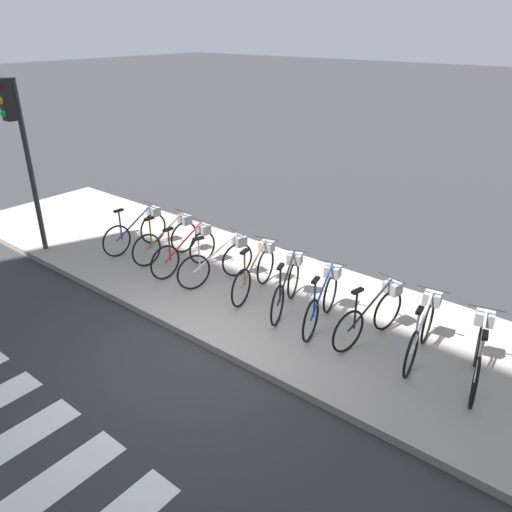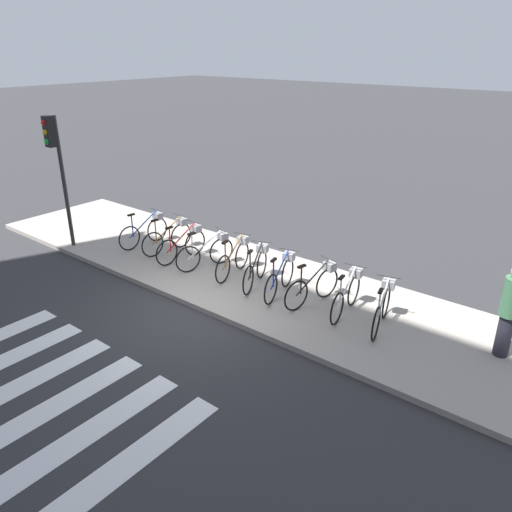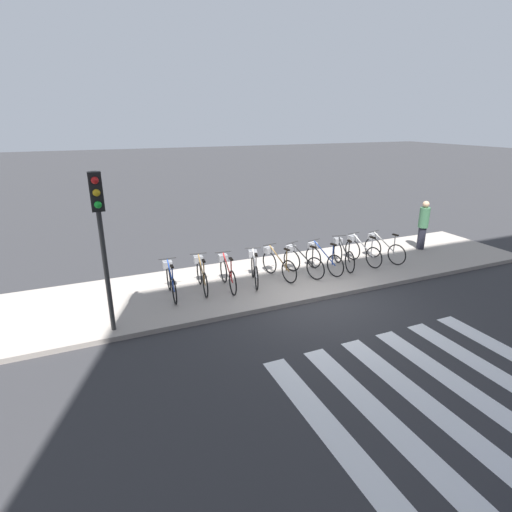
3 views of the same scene
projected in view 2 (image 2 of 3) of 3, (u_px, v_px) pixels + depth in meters
The scene contains 14 objects.
ground_plane at pixel (196, 310), 10.48m from camera, with size 120.00×120.00×0.00m, color #2D2D30.
sidewalk at pixel (248, 279), 11.71m from camera, with size 16.16×3.47×0.12m.
parked_bicycle_0 at pixel (146, 229), 13.42m from camera, with size 0.46×1.58×0.97m.
parked_bicycle_1 at pixel (170, 235), 13.00m from camera, with size 0.46×1.57×0.97m.
parked_bicycle_2 at pixel (184, 243), 12.51m from camera, with size 0.46×1.58×0.97m.
parked_bicycle_3 at pixel (208, 250), 12.06m from camera, with size 0.60×1.52×0.97m.
parked_bicycle_4 at pixel (235, 257), 11.70m from camera, with size 0.50×1.55×0.97m.
parked_bicycle_5 at pixel (257, 266), 11.21m from camera, with size 0.65×1.50×0.97m.
parked_bicycle_6 at pixel (281, 275), 10.78m from camera, with size 0.52×1.55×0.97m.
parked_bicycle_7 at pixel (315, 284), 10.39m from camera, with size 0.50×1.55×0.97m.
parked_bicycle_8 at pixel (348, 293), 10.01m from camera, with size 0.46×1.57×0.97m.
parked_bicycle_9 at pixel (383, 306), 9.50m from camera, with size 0.54×1.54×0.97m.
pedestrian at pixel (510, 309), 8.43m from camera, with size 0.34×0.34×1.71m.
traffic_light at pixel (56, 155), 12.51m from camera, with size 0.24×0.40×3.43m.
Camera 2 is at (6.73, -6.40, 5.16)m, focal length 35.00 mm.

